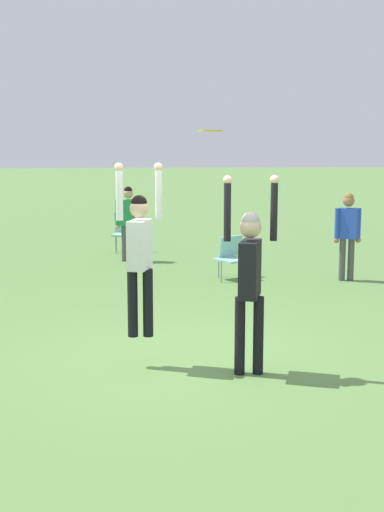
% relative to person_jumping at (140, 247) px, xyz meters
% --- Properties ---
extents(ground_plane, '(120.00, 120.00, 0.00)m').
position_rel_person_jumping_xyz_m(ground_plane, '(0.59, 0.09, -1.44)').
color(ground_plane, '#608C47').
extents(person_jumping, '(0.55, 0.44, 2.03)m').
position_rel_person_jumping_xyz_m(person_jumping, '(0.00, 0.00, 0.00)').
color(person_jumping, black).
rests_on(person_jumping, ground_plane).
extents(person_defending, '(0.62, 0.51, 2.27)m').
position_rel_person_jumping_xyz_m(person_defending, '(1.23, -0.37, -0.22)').
color(person_defending, black).
rests_on(person_defending, ground_plane).
extents(frisbee, '(0.28, 0.28, 0.02)m').
position_rel_person_jumping_xyz_m(frisbee, '(0.80, -0.16, 1.32)').
color(frisbee, yellow).
extents(camping_chair_0, '(0.66, 0.71, 0.94)m').
position_rel_person_jumping_xyz_m(camping_chair_0, '(-0.33, 8.78, -0.90)').
color(camping_chair_0, gray).
rests_on(camping_chair_0, ground_plane).
extents(camping_chair_2, '(0.76, 0.83, 0.82)m').
position_rel_person_jumping_xyz_m(camping_chair_2, '(1.76, 5.27, -0.97)').
color(camping_chair_2, gray).
rests_on(camping_chair_2, ground_plane).
extents(person_spectator_near, '(0.53, 0.37, 1.67)m').
position_rel_person_jumping_xyz_m(person_spectator_near, '(3.93, 4.93, -0.44)').
color(person_spectator_near, '#4C4C51').
rests_on(person_spectator_near, ground_plane).
extents(person_spectator_far, '(0.59, 0.25, 1.65)m').
position_rel_person_jumping_xyz_m(person_spectator_far, '(-0.23, 7.45, -0.45)').
color(person_spectator_far, '#4C4C51').
rests_on(person_spectator_far, ground_plane).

